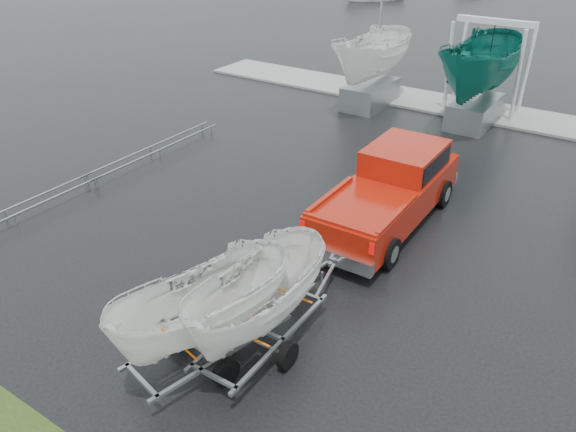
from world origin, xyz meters
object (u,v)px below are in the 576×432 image
Objects in this scene: boat_hoist at (490,53)px; trailer_parked at (201,254)px; trailer_hitched at (259,245)px; pickup_truck at (392,186)px.

trailer_parked is at bearing -89.81° from boat_hoist.
trailer_parked is at bearing -128.80° from trailer_hitched.
trailer_hitched is (0.06, -6.72, 1.51)m from pickup_truck.
trailer_parked is 1.18× the size of boat_hoist.
boat_hoist is (-0.71, 11.45, 1.56)m from pickup_truck.
pickup_truck is at bearing 90.00° from trailer_hitched.
trailer_hitched is 1.17× the size of boat_hoist.
trailer_hitched reaches higher than boat_hoist.
pickup_truck is 11.58m from boat_hoist.
trailer_hitched is at bearing 64.74° from trailer_parked.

